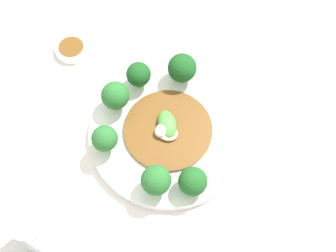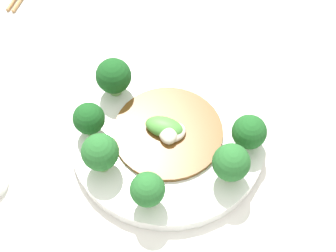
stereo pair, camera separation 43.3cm
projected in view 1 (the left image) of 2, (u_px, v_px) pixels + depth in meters
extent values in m
plane|color=#4C4742|center=(163.00, 218.00, 1.56)|extent=(8.00, 8.00, 0.00)
cube|color=silver|center=(162.00, 183.00, 1.24)|extent=(1.14, 0.91, 0.71)
cylinder|color=white|center=(168.00, 133.00, 0.90)|extent=(0.30, 0.30, 0.02)
cylinder|color=#7AAD5B|center=(156.00, 186.00, 0.83)|extent=(0.02, 0.02, 0.02)
sphere|color=#286B2D|center=(156.00, 180.00, 0.80)|extent=(0.05, 0.05, 0.05)
cylinder|color=#7AAD5B|center=(192.00, 186.00, 0.83)|extent=(0.02, 0.02, 0.01)
sphere|color=#1E5B23|center=(193.00, 181.00, 0.81)|extent=(0.05, 0.05, 0.05)
cylinder|color=#70A356|center=(137.00, 83.00, 0.93)|extent=(0.02, 0.02, 0.02)
sphere|color=#19511E|center=(136.00, 75.00, 0.90)|extent=(0.05, 0.05, 0.05)
cylinder|color=#70A356|center=(107.00, 145.00, 0.87)|extent=(0.02, 0.02, 0.02)
sphere|color=#286B2D|center=(105.00, 138.00, 0.84)|extent=(0.05, 0.05, 0.05)
cylinder|color=#70A356|center=(117.00, 104.00, 0.90)|extent=(0.02, 0.02, 0.02)
sphere|color=#286B2D|center=(115.00, 95.00, 0.87)|extent=(0.05, 0.05, 0.05)
cylinder|color=#70A356|center=(182.00, 76.00, 0.93)|extent=(0.02, 0.02, 0.02)
sphere|color=#19511E|center=(182.00, 68.00, 0.90)|extent=(0.06, 0.06, 0.06)
cylinder|color=brown|center=(168.00, 130.00, 0.89)|extent=(0.17, 0.17, 0.01)
ellipsoid|color=beige|center=(168.00, 132.00, 0.87)|extent=(0.05, 0.05, 0.02)
ellipsoid|color=silver|center=(168.00, 128.00, 0.88)|extent=(0.05, 0.04, 0.02)
ellipsoid|color=#4C933D|center=(167.00, 124.00, 0.88)|extent=(0.05, 0.07, 0.02)
cylinder|color=silver|center=(35.00, 229.00, 0.77)|extent=(0.06, 0.06, 0.11)
cylinder|color=white|center=(72.00, 49.00, 0.99)|extent=(0.07, 0.07, 0.01)
cylinder|color=brown|center=(71.00, 47.00, 0.98)|extent=(0.05, 0.05, 0.00)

